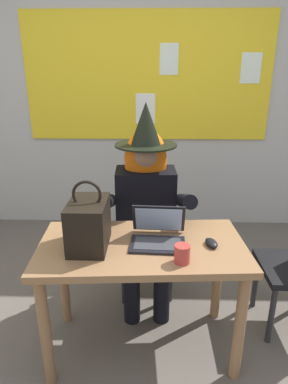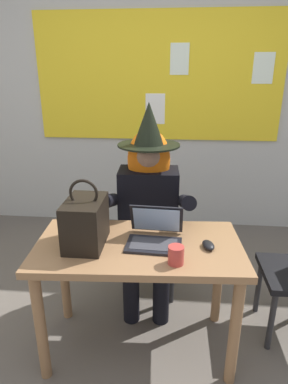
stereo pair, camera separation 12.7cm
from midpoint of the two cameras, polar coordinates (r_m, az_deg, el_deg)
ground_plane at (r=2.23m, az=0.74°, el=-26.20°), size 24.00×24.00×0.00m
wall_back_bulletin at (r=3.46m, az=3.50°, el=17.35°), size 6.22×2.02×2.87m
desk_main at (r=1.91m, az=1.00°, el=-11.90°), size 1.18×0.67×0.72m
chair_at_desk at (r=2.54m, az=2.11°, el=-5.87°), size 0.46×0.46×0.90m
person_costumed at (r=2.31m, az=2.30°, el=-0.85°), size 0.61×0.69×1.43m
laptop at (r=1.86m, az=3.85°, el=-7.38°), size 0.31×0.29×0.20m
computer_mouse at (r=1.85m, az=12.98°, el=-8.94°), size 0.08×0.12×0.03m
handbag at (r=1.81m, az=-8.08°, el=-5.18°), size 0.20×0.30×0.38m
coffee_mug at (r=1.67m, az=7.73°, el=-10.77°), size 0.08×0.08×0.09m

